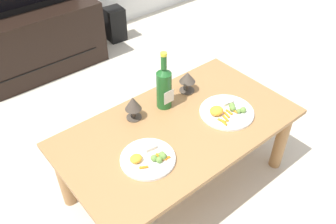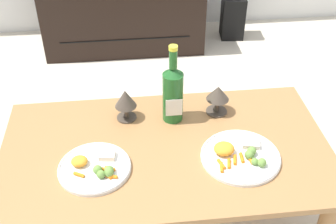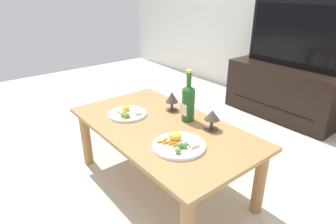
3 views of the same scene
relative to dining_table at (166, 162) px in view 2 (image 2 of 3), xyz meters
name	(u,v)px [view 2 (image 2 of 3)]	position (x,y,z in m)	size (l,w,h in m)	color
ground_plane	(166,223)	(0.00, 0.00, -0.37)	(6.40, 6.40, 0.00)	beige
dining_table	(166,162)	(0.00, 0.00, 0.00)	(1.24, 0.69, 0.45)	#9E7042
tv_stand	(124,11)	(-0.12, 1.67, -0.11)	(1.10, 0.48, 0.52)	black
floor_speaker	(233,17)	(0.68, 1.70, -0.22)	(0.16, 0.16, 0.31)	black
wine_bottle	(173,92)	(0.05, 0.18, 0.21)	(0.08, 0.08, 0.33)	#1E5923
goblet_left	(125,100)	(-0.14, 0.20, 0.17)	(0.09, 0.09, 0.14)	#473D33
goblet_right	(218,95)	(0.23, 0.20, 0.16)	(0.09, 0.09, 0.13)	#473D33
dinner_plate_left	(95,167)	(-0.26, -0.09, 0.09)	(0.26, 0.26, 0.05)	white
dinner_plate_right	(240,155)	(0.26, -0.08, 0.09)	(0.29, 0.29, 0.05)	white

